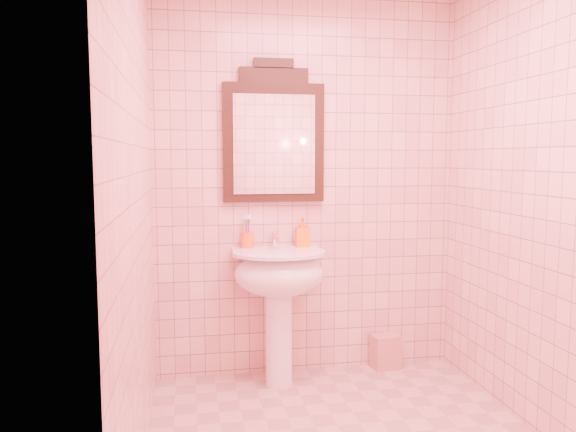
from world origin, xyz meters
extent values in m
cube|color=beige|center=(0.00, 1.10, 1.25)|extent=(2.00, 0.02, 2.50)
cylinder|color=white|center=(-0.22, 0.88, 0.35)|extent=(0.17, 0.17, 0.70)
ellipsoid|color=white|center=(-0.22, 0.86, 0.72)|extent=(0.56, 0.46, 0.28)
cube|color=white|center=(-0.22, 1.03, 0.83)|extent=(0.56, 0.15, 0.05)
cylinder|color=white|center=(-0.22, 0.86, 0.85)|extent=(0.58, 0.58, 0.02)
cylinder|color=white|center=(-0.22, 1.03, 0.91)|extent=(0.04, 0.04, 0.09)
cylinder|color=white|center=(-0.22, 0.97, 0.94)|extent=(0.02, 0.10, 0.02)
cylinder|color=white|center=(-0.22, 0.92, 0.93)|extent=(0.02, 0.02, 0.04)
cube|color=white|center=(-0.22, 1.04, 0.96)|extent=(0.02, 0.07, 0.01)
cube|color=black|center=(-0.22, 1.08, 1.54)|extent=(0.65, 0.05, 0.76)
cube|color=black|center=(-0.22, 1.08, 1.97)|extent=(0.44, 0.05, 0.10)
cube|color=black|center=(-0.22, 1.08, 2.04)|extent=(0.25, 0.05, 0.06)
cube|color=white|center=(-0.22, 1.05, 1.53)|extent=(0.53, 0.01, 0.63)
cylinder|color=#FF5815|center=(-0.41, 1.04, 0.91)|extent=(0.08, 0.08, 0.10)
cylinder|color=silver|center=(-0.39, 1.04, 0.96)|extent=(0.01, 0.01, 0.19)
cylinder|color=#338CD8|center=(-0.39, 1.05, 0.96)|extent=(0.01, 0.01, 0.19)
cylinder|color=#E5334C|center=(-0.41, 1.06, 0.96)|extent=(0.01, 0.01, 0.19)
cylinder|color=#3FBF59|center=(-0.42, 1.05, 0.96)|extent=(0.01, 0.01, 0.19)
cylinder|color=#D8CC4C|center=(-0.42, 1.03, 0.96)|extent=(0.01, 0.01, 0.19)
cylinder|color=purple|center=(-0.41, 1.02, 0.96)|extent=(0.01, 0.01, 0.19)
cylinder|color=#4C4C59|center=(-0.39, 1.02, 0.96)|extent=(0.01, 0.01, 0.19)
imported|color=orange|center=(-0.05, 1.02, 0.96)|extent=(0.09, 0.09, 0.19)
cube|color=tan|center=(0.54, 1.03, 0.12)|extent=(0.21, 0.15, 0.23)
camera|label=1|loc=(-0.77, -2.53, 1.44)|focal=35.00mm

